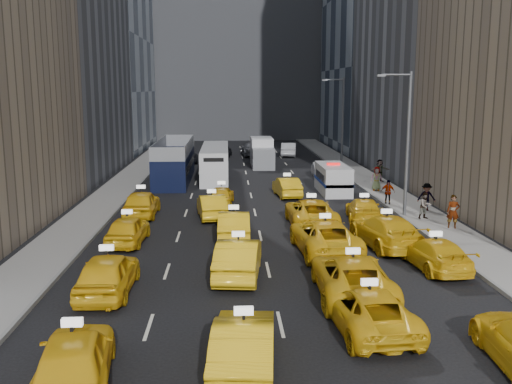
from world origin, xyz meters
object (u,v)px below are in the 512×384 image
Objects in this scene: nypd_van at (333,179)px; double_decker at (175,161)px; taxi_0 at (74,359)px; pedestrian_0 at (453,212)px; box_truck at (262,153)px; taxi_2 at (368,309)px; city_bus at (215,163)px; taxi_1 at (244,345)px.

double_decker reaches higher than nypd_van.
taxi_0 is 23.64m from pedestrian_0.
nypd_van is at bearing -120.66° from taxi_0.
taxi_2 is at bearing -80.89° from box_truck.
city_bus reaches higher than taxi_0.
box_truck is (3.19, 43.36, 0.63)m from taxi_1.
double_decker reaches higher than taxi_2.
box_truck reaches higher than taxi_1.
taxi_1 is 43.48m from box_truck.
nypd_van is 0.49× the size of city_bus.
taxi_0 is 0.73× the size of box_truck.
taxi_1 is 34.80m from double_decker.
taxi_0 is at bearing 12.82° from taxi_1.
taxi_2 is at bearing -101.19° from pedestrian_0.
box_truck is (8.20, 8.94, -0.31)m from double_decker.
double_decker is 6.39× the size of pedestrian_0.
double_decker is at bearing -124.94° from box_truck.
taxi_2 is 25.60m from nypd_van.
double_decker is at bearing 153.55° from pedestrian_0.
city_bus is at bearing -102.23° from taxi_0.
taxi_2 is 0.93× the size of nypd_van.
box_truck is (7.77, 44.02, 0.61)m from taxi_0.
taxi_1 is at bearing -86.61° from box_truck.
city_bus is at bearing 137.15° from nypd_van.
taxi_0 is 0.43× the size of city_bus.
nypd_van is at bearing -65.78° from box_truck.
taxi_1 is at bearing -107.50° from pedestrian_0.
double_decker is (-5.01, 34.42, 0.93)m from taxi_1.
taxi_2 is 0.42× the size of double_decker.
city_bus is 9.00m from box_truck.
city_bus reaches higher than nypd_van.
double_decker reaches higher than taxi_1.
taxi_0 is at bearing -92.41° from box_truck.
double_decker reaches higher than taxi_0.
taxi_2 is 33.07m from double_decker.
city_bus is (-5.77, 32.98, 0.71)m from taxi_2.
double_decker reaches higher than pedestrian_0.
taxi_1 is at bearing -77.52° from double_decker.
taxi_0 is 31.25m from nypd_van.
taxi_2 is (8.84, 3.36, -0.11)m from taxi_0.
box_truck is (4.70, 7.68, 0.01)m from city_bus.
box_truck is at bearing 50.80° from city_bus.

